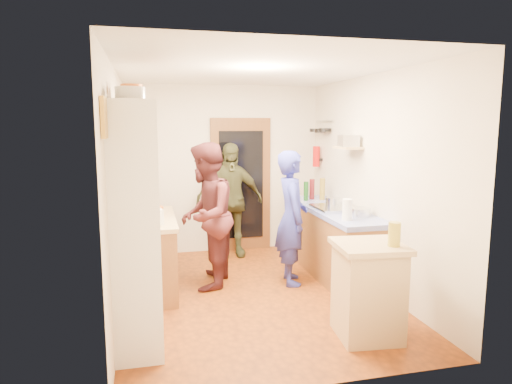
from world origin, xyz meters
name	(u,v)px	position (x,y,z in m)	size (l,w,h in m)	color
floor	(254,295)	(0.00, 0.00, -0.01)	(3.00, 4.00, 0.02)	#8B3E0D
ceiling	(254,69)	(0.00, 0.00, 2.61)	(3.00, 4.00, 0.02)	silver
wall_back	(225,169)	(0.00, 2.01, 1.30)	(3.00, 0.02, 2.60)	beige
wall_front	(317,222)	(0.00, -2.01, 1.30)	(3.00, 0.02, 2.60)	beige
wall_left	(117,190)	(-1.51, 0.00, 1.30)	(0.02, 4.00, 2.60)	beige
wall_right	(374,182)	(1.51, 0.00, 1.30)	(0.02, 4.00, 2.60)	beige
door_frame	(241,185)	(0.25, 1.97, 1.05)	(0.95, 0.06, 2.10)	brown
door_glass	(241,185)	(0.25, 1.94, 1.05)	(0.70, 0.02, 1.70)	black
hutch_body	(137,223)	(-1.30, -0.80, 1.10)	(0.40, 1.20, 2.20)	white
hutch_top_shelf	(132,104)	(-1.30, -0.80, 2.18)	(0.40, 1.14, 0.04)	white
plate_stack	(130,93)	(-1.30, -1.15, 2.25)	(0.24, 0.24, 0.10)	white
orange_pot_a	(132,93)	(-1.30, -0.76, 2.28)	(0.19, 0.19, 0.15)	orange
orange_pot_b	(132,94)	(-1.30, -0.50, 2.28)	(0.19, 0.19, 0.16)	orange
left_counter_base	(149,256)	(-1.20, 0.45, 0.42)	(0.60, 1.40, 0.85)	brown
left_counter_top	(148,219)	(-1.20, 0.45, 0.88)	(0.64, 1.44, 0.05)	tan
toaster	(152,217)	(-1.15, 0.01, 0.98)	(0.23, 0.15, 0.17)	white
kettle	(143,212)	(-1.25, 0.37, 0.99)	(0.15, 0.15, 0.17)	white
orange_bowl	(154,211)	(-1.12, 0.60, 0.95)	(0.22, 0.22, 0.10)	orange
chopping_board	(149,207)	(-1.18, 1.07, 0.91)	(0.30, 0.22, 0.03)	tan
right_counter_base	(332,243)	(1.20, 0.50, 0.42)	(0.60, 2.20, 0.84)	brown
right_counter_top	(333,210)	(1.20, 0.50, 0.87)	(0.62, 2.22, 0.06)	#192BC1
hob	(336,208)	(1.20, 0.39, 0.92)	(0.55, 0.58, 0.04)	silver
pot_on_hob	(333,202)	(1.15, 0.40, 1.00)	(0.18, 0.18, 0.12)	silver
bottle_a	(306,191)	(1.05, 1.15, 1.04)	(0.07, 0.07, 0.28)	#143F14
bottle_b	(312,189)	(1.18, 1.25, 1.05)	(0.08, 0.08, 0.30)	#591419
bottle_c	(322,189)	(1.31, 1.17, 1.06)	(0.08, 0.08, 0.32)	olive
paper_towel	(347,210)	(1.05, -0.26, 1.02)	(0.11, 0.11, 0.25)	white
mixing_bowl	(360,212)	(1.30, -0.07, 0.95)	(0.26, 0.26, 0.10)	silver
island_base	(368,293)	(0.79, -1.32, 0.43)	(0.55, 0.55, 0.86)	tan
island_top	(370,246)	(0.79, -1.32, 0.89)	(0.62, 0.62, 0.05)	tan
cutting_board	(363,244)	(0.75, -1.26, 0.90)	(0.35, 0.28, 0.02)	white
oil_jar	(394,234)	(0.96, -1.45, 1.02)	(0.11, 0.11, 0.22)	#AD9E2D
pan_rail	(324,121)	(1.46, 1.52, 2.05)	(0.02, 0.02, 0.65)	silver
pan_hang_a	(325,130)	(1.40, 1.35, 1.92)	(0.18, 0.18, 0.05)	black
pan_hang_b	(320,131)	(1.40, 1.55, 1.90)	(0.16, 0.16, 0.05)	black
pan_hang_c	(315,130)	(1.40, 1.75, 1.91)	(0.17, 0.17, 0.05)	black
wall_shelf	(348,148)	(1.37, 0.45, 1.70)	(0.26, 0.42, 0.03)	tan
radio	(348,141)	(1.37, 0.45, 1.79)	(0.22, 0.30, 0.15)	silver
ext_bracket	(320,160)	(1.47, 1.70, 1.45)	(0.06, 0.10, 0.04)	black
fire_extinguisher	(316,156)	(1.41, 1.70, 1.50)	(0.11, 0.11, 0.32)	red
picture_frame	(104,118)	(-1.48, -1.55, 2.05)	(0.03, 0.25, 0.30)	gold
person_hob	(294,218)	(0.58, 0.26, 0.84)	(0.61, 0.40, 1.68)	#2C3199
person_left	(209,215)	(-0.47, 0.42, 0.90)	(0.87, 0.68, 1.79)	#471C1F
person_back	(230,200)	(0.02, 1.65, 0.87)	(1.01, 0.42, 1.73)	#3C3D22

